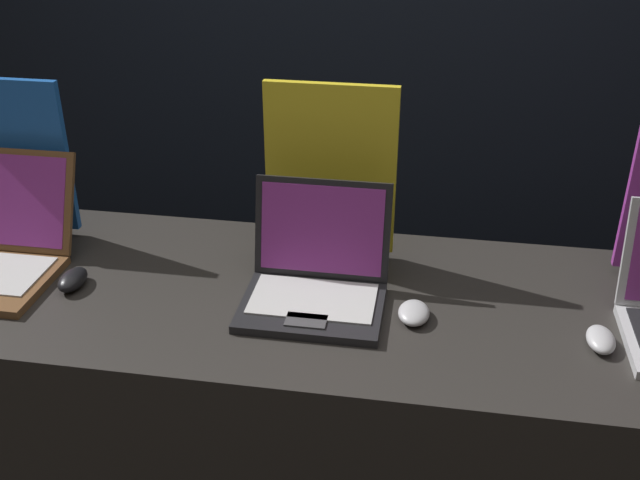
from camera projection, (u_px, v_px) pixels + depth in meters
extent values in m
cube|color=black|center=(378.00, 12.00, 2.66)|extent=(8.00, 0.05, 2.80)
cube|color=#282623|center=(320.00, 454.00, 1.99)|extent=(2.09, 0.69, 1.00)
cube|color=brown|center=(4.00, 199.00, 1.90)|extent=(0.37, 0.12, 0.24)
cube|color=#8C338C|center=(3.00, 199.00, 1.89)|extent=(0.33, 0.10, 0.21)
ellipsoid|color=black|center=(73.00, 280.00, 1.78)|extent=(0.06, 0.10, 0.04)
cube|color=black|center=(31.00, 228.00, 2.04)|extent=(0.16, 0.07, 0.02)
cube|color=#1E59B2|center=(15.00, 155.00, 1.94)|extent=(0.29, 0.02, 0.40)
cube|color=black|center=(312.00, 307.00, 1.69)|extent=(0.32, 0.24, 0.02)
cube|color=#B7B7B7|center=(313.00, 299.00, 1.70)|extent=(0.28, 0.17, 0.00)
cube|color=#3F3F42|center=(306.00, 321.00, 1.63)|extent=(0.09, 0.05, 0.00)
cube|color=black|center=(322.00, 229.00, 1.76)|extent=(0.32, 0.07, 0.23)
cube|color=#8C338C|center=(322.00, 230.00, 1.75)|extent=(0.29, 0.05, 0.20)
ellipsoid|color=#B2B2B7|center=(414.00, 313.00, 1.66)|extent=(0.07, 0.10, 0.03)
cube|color=black|center=(330.00, 250.00, 1.93)|extent=(0.18, 0.07, 0.02)
cube|color=gold|center=(331.00, 169.00, 1.82)|extent=(0.32, 0.02, 0.43)
ellipsoid|color=#B2B2B7|center=(601.00, 340.00, 1.57)|extent=(0.06, 0.10, 0.03)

